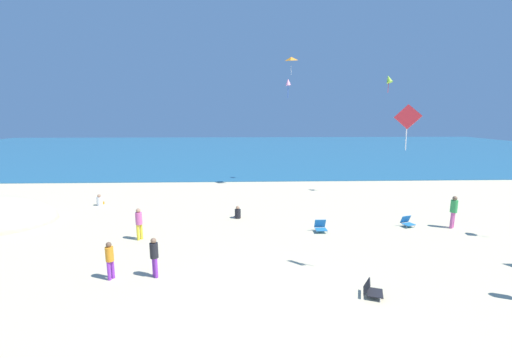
% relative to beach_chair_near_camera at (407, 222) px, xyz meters
% --- Properties ---
extents(ground_plane, '(120.00, 120.00, 0.00)m').
position_rel_beach_chair_near_camera_xyz_m(ground_plane, '(-8.01, 1.93, -0.25)').
color(ground_plane, beige).
extents(ocean_water, '(120.00, 60.00, 0.05)m').
position_rel_beach_chair_near_camera_xyz_m(ocean_water, '(-8.01, 42.20, -0.23)').
color(ocean_water, '#236084').
rests_on(ocean_water, ground_plane).
extents(beach_chair_near_camera, '(0.69, 0.70, 0.56)m').
position_rel_beach_chair_near_camera_xyz_m(beach_chair_near_camera, '(0.00, 0.00, 0.00)').
color(beach_chair_near_camera, '#2370B2').
rests_on(beach_chair_near_camera, ground_plane).
extents(beach_chair_far_left, '(0.58, 0.61, 0.61)m').
position_rel_beach_chair_near_camera_xyz_m(beach_chair_far_left, '(-4.73, -0.62, 0.02)').
color(beach_chair_far_left, '#2370B2').
rests_on(beach_chair_far_left, ground_plane).
extents(beach_chair_far_right, '(0.77, 0.76, 0.52)m').
position_rel_beach_chair_near_camera_xyz_m(beach_chair_far_right, '(-4.48, -6.72, -0.02)').
color(beach_chair_far_right, black).
rests_on(beach_chair_far_right, ground_plane).
extents(person_1, '(0.35, 0.59, 0.74)m').
position_rel_beach_chair_near_camera_xyz_m(person_1, '(-17.94, 4.84, 0.02)').
color(person_1, white).
rests_on(person_1, ground_plane).
extents(person_2, '(0.43, 0.43, 1.52)m').
position_rel_beach_chair_near_camera_xyz_m(person_2, '(-13.47, -1.39, 0.62)').
color(person_2, yellow).
rests_on(person_2, ground_plane).
extents(person_3, '(0.38, 0.38, 1.39)m').
position_rel_beach_chair_near_camera_xyz_m(person_3, '(-13.32, -5.24, 0.55)').
color(person_3, purple).
rests_on(person_3, ground_plane).
extents(person_4, '(0.47, 0.47, 1.70)m').
position_rel_beach_chair_near_camera_xyz_m(person_4, '(2.21, -0.33, 0.73)').
color(person_4, '#D8599E').
rests_on(person_4, ground_plane).
extents(person_5, '(0.38, 0.60, 0.72)m').
position_rel_beach_chair_near_camera_xyz_m(person_5, '(-8.93, 1.79, 0.01)').
color(person_5, black).
rests_on(person_5, ground_plane).
extents(person_6, '(0.41, 0.41, 1.48)m').
position_rel_beach_chair_near_camera_xyz_m(person_6, '(-11.79, -5.13, 0.60)').
color(person_6, purple).
rests_on(person_6, ground_plane).
extents(kite_pink, '(0.49, 0.55, 1.58)m').
position_rel_beach_chair_near_camera_xyz_m(kite_pink, '(-4.83, 12.08, 8.22)').
color(kite_pink, pink).
extents(kite_red, '(0.74, 0.49, 1.50)m').
position_rel_beach_chair_near_camera_xyz_m(kite_red, '(-3.19, -5.55, 5.42)').
color(kite_red, red).
extents(kite_orange, '(0.88, 0.77, 1.29)m').
position_rel_beach_chair_near_camera_xyz_m(kite_orange, '(-4.96, 9.57, 9.66)').
color(kite_orange, orange).
extents(kite_lime, '(0.66, 0.70, 1.22)m').
position_rel_beach_chair_near_camera_xyz_m(kite_lime, '(1.42, 6.88, 7.95)').
color(kite_lime, '#99DB33').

